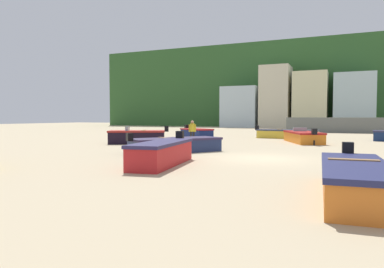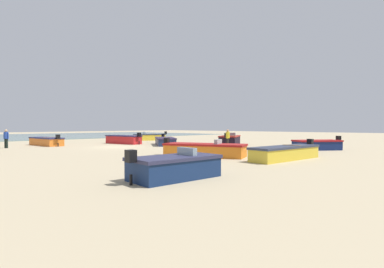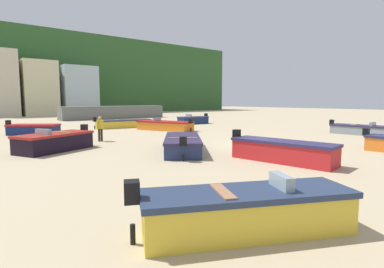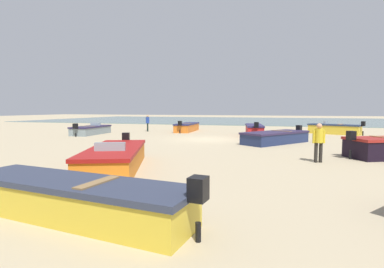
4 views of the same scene
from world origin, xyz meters
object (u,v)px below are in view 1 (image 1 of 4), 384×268
(boat_yellow_6, at_px, (287,134))
(boat_orange_3, at_px, (355,180))
(mooring_post_near_water, at_px, (193,130))
(boat_black_5, at_px, (137,137))
(beach_walker_distant, at_px, (192,130))
(boat_navy_4, at_px, (196,133))
(boat_red_1, at_px, (162,153))
(boat_orange_7, at_px, (303,137))
(boat_navy_0, at_px, (175,145))

(boat_yellow_6, bearing_deg, boat_orange_3, 18.97)
(mooring_post_near_water, bearing_deg, boat_orange_3, -59.98)
(boat_black_5, xyz_separation_m, beach_walker_distant, (3.31, 2.15, 0.47))
(boat_navy_4, height_order, boat_black_5, boat_black_5)
(boat_red_1, relative_size, boat_yellow_6, 0.87)
(boat_orange_3, bearing_deg, boat_orange_7, -83.79)
(boat_red_1, distance_m, boat_orange_3, 7.48)
(boat_navy_4, relative_size, beach_walker_distant, 2.36)
(boat_orange_7, bearing_deg, mooring_post_near_water, 123.24)
(boat_red_1, height_order, boat_orange_7, boat_red_1)
(mooring_post_near_water, bearing_deg, boat_black_5, -82.22)
(boat_navy_4, relative_size, mooring_post_near_water, 4.05)
(boat_navy_0, distance_m, boat_navy_4, 14.08)
(boat_navy_0, relative_size, boat_orange_3, 0.98)
(boat_navy_4, height_order, boat_orange_7, boat_orange_7)
(boat_navy_0, xyz_separation_m, beach_walker_distant, (-1.79, 6.49, 0.56))
(boat_yellow_6, bearing_deg, boat_red_1, 1.13)
(boat_navy_4, distance_m, boat_black_5, 9.10)
(boat_navy_4, bearing_deg, boat_orange_3, 68.10)
(boat_red_1, height_order, boat_navy_4, boat_red_1)
(boat_red_1, height_order, boat_yellow_6, boat_red_1)
(boat_navy_0, relative_size, boat_yellow_6, 0.90)
(boat_black_5, xyz_separation_m, boat_yellow_6, (8.82, 10.23, -0.08))
(boat_orange_7, xyz_separation_m, mooring_post_near_water, (-12.65, 9.07, 0.06))
(boat_red_1, relative_size, boat_orange_7, 0.90)
(boat_red_1, xyz_separation_m, boat_yellow_6, (1.96, 19.35, -0.07))
(boat_black_5, height_order, boat_orange_7, boat_black_5)
(boat_red_1, relative_size, mooring_post_near_water, 5.12)
(beach_walker_distant, bearing_deg, boat_orange_7, 6.98)
(boat_navy_4, bearing_deg, boat_yellow_6, 135.29)
(boat_navy_0, xyz_separation_m, boat_black_5, (-5.10, 4.34, 0.09))
(boat_navy_0, relative_size, boat_black_5, 1.18)
(boat_red_1, bearing_deg, boat_black_5, -61.50)
(boat_navy_0, xyz_separation_m, boat_red_1, (1.76, -4.78, 0.08))
(boat_navy_0, xyz_separation_m, mooring_post_near_water, (-7.12, 19.13, 0.08))
(boat_black_5, bearing_deg, boat_yellow_6, -66.79)
(boat_navy_0, xyz_separation_m, boat_orange_3, (8.53, -7.96, 0.03))
(boat_navy_0, bearing_deg, boat_navy_4, 143.94)
(boat_orange_3, distance_m, beach_walker_distant, 17.76)
(boat_navy_0, bearing_deg, mooring_post_near_water, 146.44)
(boat_black_5, relative_size, mooring_post_near_water, 4.49)
(boat_black_5, height_order, boat_yellow_6, boat_black_5)
(boat_navy_0, bearing_deg, boat_orange_7, 97.22)
(boat_navy_0, distance_m, boat_black_5, 6.69)
(mooring_post_near_water, xyz_separation_m, beach_walker_distant, (5.33, -12.64, 0.48))
(boat_navy_4, bearing_deg, boat_orange_7, 108.32)
(boat_black_5, height_order, beach_walker_distant, beach_walker_distant)
(boat_yellow_6, bearing_deg, boat_black_5, -33.85)
(boat_black_5, distance_m, mooring_post_near_water, 14.93)
(boat_orange_7, bearing_deg, boat_red_1, -125.36)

